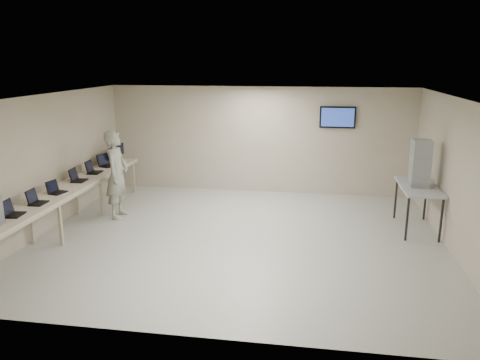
# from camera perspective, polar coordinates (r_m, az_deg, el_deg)

# --- Properties ---
(room) EXTENTS (8.01, 7.01, 2.81)m
(room) POSITION_cam_1_polar(r_m,az_deg,el_deg) (9.07, 0.07, 1.36)
(room) COLOR #BABAB8
(room) RESTS_ON ground
(workbench) EXTENTS (0.76, 6.00, 0.90)m
(workbench) POSITION_cam_1_polar(r_m,az_deg,el_deg) (10.35, -20.22, -1.24)
(workbench) COLOR beige
(workbench) RESTS_ON ground
(laptop_0) EXTENTS (0.32, 0.37, 0.27)m
(laptop_0) POSITION_cam_1_polar(r_m,az_deg,el_deg) (8.85, -26.09, -3.47)
(laptop_0) COLOR black
(laptop_0) RESTS_ON workbench
(laptop_1) EXTENTS (0.29, 0.35, 0.27)m
(laptop_1) POSITION_cam_1_polar(r_m,az_deg,el_deg) (9.37, -23.66, -2.26)
(laptop_1) COLOR black
(laptop_1) RESTS_ON workbench
(laptop_2) EXTENTS (0.33, 0.37, 0.25)m
(laptop_2) POSITION_cam_1_polar(r_m,az_deg,el_deg) (9.96, -21.58, -1.12)
(laptop_2) COLOR black
(laptop_2) RESTS_ON workbench
(laptop_3) EXTENTS (0.31, 0.37, 0.28)m
(laptop_3) POSITION_cam_1_polar(r_m,az_deg,el_deg) (10.77, -19.28, 0.24)
(laptop_3) COLOR black
(laptop_3) RESTS_ON workbench
(laptop_4) EXTENTS (0.32, 0.38, 0.29)m
(laptop_4) POSITION_cam_1_polar(r_m,az_deg,el_deg) (11.44, -17.54, 1.19)
(laptop_4) COLOR black
(laptop_4) RESTS_ON workbench
(laptop_5) EXTENTS (0.44, 0.47, 0.31)m
(laptop_5) POSITION_cam_1_polar(r_m,az_deg,el_deg) (12.06, -15.98, 2.00)
(laptop_5) COLOR black
(laptop_5) RESTS_ON workbench
(monitor_near) EXTENTS (0.19, 0.43, 0.43)m
(monitor_near) POSITION_cam_1_polar(r_m,az_deg,el_deg) (12.29, -15.25, 3.12)
(monitor_near) COLOR black
(monitor_near) RESTS_ON workbench
(monitor_far) EXTENTS (0.19, 0.43, 0.42)m
(monitor_far) POSITION_cam_1_polar(r_m,az_deg,el_deg) (12.68, -14.45, 3.50)
(monitor_far) COLOR black
(monitor_far) RESTS_ON workbench
(soldier) EXTENTS (0.50, 0.74, 1.98)m
(soldier) POSITION_cam_1_polar(r_m,az_deg,el_deg) (10.76, -14.76, 0.66)
(soldier) COLOR gray
(soldier) RESTS_ON ground
(side_table) EXTENTS (0.73, 1.57, 0.94)m
(side_table) POSITION_cam_1_polar(r_m,az_deg,el_deg) (10.32, 20.96, -1.09)
(side_table) COLOR #9FA2A4
(side_table) RESTS_ON ground
(storage_bins) EXTENTS (0.36, 0.41, 0.96)m
(storage_bins) POSITION_cam_1_polar(r_m,az_deg,el_deg) (10.19, 21.12, 1.91)
(storage_bins) COLOR #9EA4AA
(storage_bins) RESTS_ON side_table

